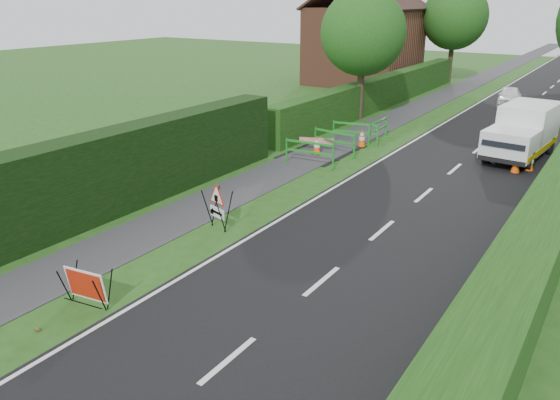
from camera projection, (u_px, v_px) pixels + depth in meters
The scene contains 23 objects.
ground at pixel (210, 271), 13.11m from camera, with size 120.00×120.00×0.00m, color #1F4814.
road_surface at pixel (550, 89), 39.33m from camera, with size 6.00×90.00×0.02m, color black.
footpath at pixel (472, 83), 42.14m from camera, with size 2.00×90.00×0.02m, color #2D2D30.
hedge_west_near at pixel (76, 227), 15.67m from camera, with size 1.10×18.00×2.50m, color black.
hedge_west_far at pixel (381, 106), 32.95m from camera, with size 1.00×24.00×1.80m, color #14380F.
house_west at pixel (364, 44), 40.78m from camera, with size 7.50×7.40×7.88m.
tree_nw at pixel (363, 33), 28.04m from camera, with size 4.40×4.40×6.70m.
tree_fw at pixel (455, 17), 40.49m from camera, with size 4.80×4.80×7.24m.
red_rect_sign at pixel (86, 286), 11.46m from camera, with size 1.07×0.74×0.85m.
triangle_sign at pixel (216, 203), 15.23m from camera, with size 0.96×0.96×1.14m.
works_van at pixel (523, 131), 22.03m from camera, with size 2.25×4.80×2.12m.
traffic_cone_0 at pixel (516, 163), 20.31m from camera, with size 0.38×0.38×0.79m.
traffic_cone_1 at pixel (530, 161), 20.56m from camera, with size 0.38×0.38×0.79m.
traffic_cone_2 at pixel (535, 142), 23.29m from camera, with size 0.38×0.38×0.79m.
traffic_cone_3 at pixel (317, 145), 22.73m from camera, with size 0.38×0.38×0.79m.
traffic_cone_4 at pixel (362, 138), 23.88m from camera, with size 0.38×0.38×0.79m.
ped_barrier_0 at pixel (309, 150), 21.11m from camera, with size 2.08×0.53×1.00m.
ped_barrier_1 at pixel (334, 139), 22.75m from camera, with size 2.09×0.63×1.00m.
ped_barrier_2 at pixel (355, 130), 24.29m from camera, with size 2.09×0.80×1.00m.
ped_barrier_3 at pixel (378, 128), 24.72m from camera, with size 0.38×2.07×1.00m.
redwhite_plank at pixel (316, 151), 23.38m from camera, with size 1.50×0.04×0.25m, color red.
litter_can at pixel (38, 331), 10.76m from camera, with size 0.07×0.07×0.12m, color #BF7F4C.
hatchback_car at pixel (509, 96), 33.13m from camera, with size 1.30×3.22×1.10m, color white.
Camera 1 is at (7.78, -8.89, 6.18)m, focal length 35.00 mm.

